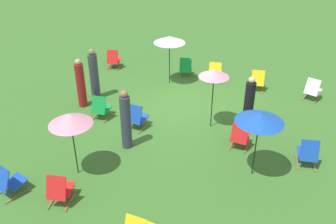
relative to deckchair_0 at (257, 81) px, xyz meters
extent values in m
plane|color=#386B28|center=(2.23, 2.51, -0.37)|extent=(40.00, 40.00, 0.00)
cube|color=olive|center=(-0.21, -0.09, -0.35)|extent=(0.16, 0.76, 0.04)
cube|color=olive|center=(0.23, -0.02, -0.35)|extent=(0.16, 0.76, 0.04)
cube|color=yellow|center=(0.02, -0.15, -0.10)|extent=(0.54, 0.50, 0.13)
cube|color=yellow|center=(-0.02, 0.14, 0.18)|extent=(0.51, 0.32, 0.57)
cylinder|color=olive|center=(0.06, -0.35, -0.17)|extent=(0.44, 0.10, 0.03)
cube|color=olive|center=(-0.40, 3.99, -0.35)|extent=(0.05, 0.76, 0.04)
cube|color=olive|center=(0.04, 3.98, -0.35)|extent=(0.05, 0.76, 0.04)
cube|color=red|center=(-0.18, 3.89, -0.10)|extent=(0.49, 0.44, 0.13)
cube|color=red|center=(-0.18, 4.19, 0.18)|extent=(0.48, 0.25, 0.57)
cylinder|color=olive|center=(-0.18, 3.69, -0.17)|extent=(0.44, 0.04, 0.03)
cube|color=olive|center=(-2.28, 4.11, -0.35)|extent=(0.17, 0.75, 0.04)
cube|color=olive|center=(-1.85, 4.19, -0.35)|extent=(0.17, 0.75, 0.04)
cube|color=#1947B7|center=(-2.05, 4.05, -0.10)|extent=(0.55, 0.51, 0.13)
cube|color=#1947B7|center=(-2.10, 4.34, 0.18)|extent=(0.52, 0.33, 0.57)
cylinder|color=olive|center=(-2.01, 3.85, -0.17)|extent=(0.44, 0.11, 0.03)
cube|color=olive|center=(4.45, 8.14, -0.35)|extent=(0.24, 0.74, 0.04)
cube|color=olive|center=(4.88, 8.02, -0.35)|extent=(0.24, 0.74, 0.04)
cube|color=#1947B7|center=(4.64, 7.98, -0.10)|extent=(0.58, 0.54, 0.13)
cube|color=#1947B7|center=(4.72, 8.27, 0.18)|extent=(0.53, 0.37, 0.57)
cylinder|color=olive|center=(4.59, 7.79, -0.17)|extent=(0.43, 0.14, 0.03)
cube|color=olive|center=(4.28, 3.99, -0.35)|extent=(0.11, 0.76, 0.04)
cube|color=olive|center=(4.72, 4.03, -0.35)|extent=(0.11, 0.76, 0.04)
cube|color=#148C38|center=(4.51, 3.91, -0.10)|extent=(0.52, 0.48, 0.13)
cube|color=#148C38|center=(4.48, 4.21, 0.18)|extent=(0.50, 0.29, 0.57)
cylinder|color=olive|center=(4.53, 3.71, -0.17)|extent=(0.44, 0.07, 0.03)
cube|color=olive|center=(6.00, 0.01, -0.35)|extent=(0.23, 0.74, 0.04)
cube|color=olive|center=(6.42, 0.12, -0.35)|extent=(0.23, 0.74, 0.04)
cube|color=red|center=(6.23, -0.03, -0.10)|extent=(0.57, 0.54, 0.13)
cube|color=red|center=(6.16, 0.26, 0.18)|extent=(0.53, 0.36, 0.57)
cylinder|color=olive|center=(6.28, -0.22, -0.17)|extent=(0.43, 0.14, 0.03)
cube|color=olive|center=(2.77, -0.27, -0.35)|extent=(0.21, 0.75, 0.04)
cube|color=olive|center=(3.20, -0.17, -0.35)|extent=(0.21, 0.75, 0.04)
cube|color=#148C38|center=(3.01, -0.32, -0.10)|extent=(0.57, 0.53, 0.13)
cube|color=#148C38|center=(2.94, -0.03, 0.18)|extent=(0.52, 0.35, 0.57)
cylinder|color=olive|center=(3.05, -0.51, -0.17)|extent=(0.43, 0.13, 0.03)
cube|color=olive|center=(2.88, 4.14, -0.35)|extent=(0.10, 0.76, 0.04)
cube|color=olive|center=(3.32, 4.11, -0.35)|extent=(0.10, 0.76, 0.04)
cube|color=#1947B7|center=(3.09, 4.02, -0.10)|extent=(0.51, 0.47, 0.13)
cube|color=#1947B7|center=(3.11, 4.32, 0.18)|extent=(0.50, 0.28, 0.57)
cylinder|color=olive|center=(3.07, 3.82, -0.17)|extent=(0.44, 0.06, 0.03)
cube|color=olive|center=(3.15, 7.82, -0.35)|extent=(0.20, 0.75, 0.04)
cube|color=olive|center=(3.58, 7.92, -0.35)|extent=(0.20, 0.75, 0.04)
cube|color=red|center=(3.38, 7.77, -0.10)|extent=(0.56, 0.53, 0.13)
cube|color=red|center=(3.32, 8.06, 0.18)|extent=(0.52, 0.35, 0.57)
cylinder|color=olive|center=(3.43, 7.57, -0.17)|extent=(0.44, 0.12, 0.03)
cube|color=olive|center=(1.51, -0.25, -0.35)|extent=(0.16, 0.76, 0.04)
cube|color=olive|center=(1.95, -0.18, -0.35)|extent=(0.16, 0.76, 0.04)
cube|color=yellow|center=(1.74, -0.31, -0.10)|extent=(0.54, 0.51, 0.13)
cube|color=yellow|center=(1.70, -0.02, 0.18)|extent=(0.51, 0.32, 0.57)
cylinder|color=olive|center=(1.78, -0.51, -0.17)|extent=(0.44, 0.10, 0.03)
cube|color=olive|center=(-2.25, 0.06, -0.35)|extent=(0.25, 0.74, 0.04)
cube|color=olive|center=(-1.82, -0.06, -0.35)|extent=(0.25, 0.74, 0.04)
cube|color=white|center=(-2.06, -0.10, -0.10)|extent=(0.58, 0.55, 0.13)
cube|color=white|center=(-1.98, 0.19, 0.18)|extent=(0.53, 0.37, 0.57)
cylinder|color=olive|center=(-2.12, -0.29, -0.17)|extent=(0.43, 0.15, 0.03)
cylinder|color=black|center=(0.92, 3.25, 0.62)|extent=(0.03, 0.03, 1.97)
cone|color=pink|center=(0.92, 3.25, 1.51)|extent=(0.94, 0.94, 0.24)
cylinder|color=black|center=(-0.76, 5.16, 0.56)|extent=(0.03, 0.03, 1.86)
cone|color=#194CB2|center=(-0.76, 5.16, 1.39)|extent=(1.22, 1.22, 0.26)
cylinder|color=black|center=(3.36, 0.68, 0.59)|extent=(0.03, 0.03, 1.91)
cone|color=white|center=(3.36, 0.68, 1.44)|extent=(1.21, 1.21, 0.25)
cylinder|color=black|center=(3.60, 6.83, 0.53)|extent=(0.03, 0.03, 1.80)
cone|color=pink|center=(3.60, 6.83, 1.31)|extent=(1.11, 1.11, 0.30)
cylinder|color=black|center=(-0.15, 2.82, 0.41)|extent=(0.41, 0.41, 1.55)
sphere|color=beige|center=(-0.15, 2.82, 1.28)|extent=(0.20, 0.20, 0.20)
cylinder|color=#333847|center=(5.44, 2.86, 0.47)|extent=(0.44, 0.44, 1.68)
sphere|color=#936647|center=(5.44, 2.86, 1.42)|extent=(0.23, 0.23, 0.23)
cylinder|color=maroon|center=(5.53, 3.58, 0.42)|extent=(0.43, 0.43, 1.59)
sphere|color=tan|center=(5.53, 3.58, 1.31)|extent=(0.20, 0.20, 0.20)
cylinder|color=#333847|center=(2.93, 5.25, 0.46)|extent=(0.34, 0.34, 1.65)
sphere|color=#936647|center=(2.93, 5.25, 1.38)|extent=(0.21, 0.21, 0.21)
camera|label=1|loc=(-1.49, 13.15, 5.96)|focal=39.20mm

